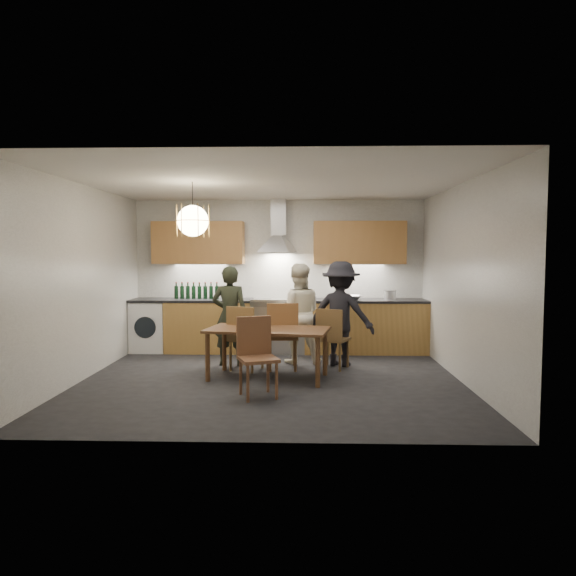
{
  "coord_description": "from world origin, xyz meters",
  "views": [
    {
      "loc": [
        0.43,
        -6.71,
        1.7
      ],
      "look_at": [
        0.21,
        0.4,
        1.2
      ],
      "focal_mm": 32.0,
      "sensor_mm": 36.0,
      "label": 1
    }
  ],
  "objects_px": {
    "chair_back_left": "(244,334)",
    "person_left": "(230,316)",
    "mixing_bowl": "(352,298)",
    "wine_bottles": "(197,291)",
    "person_right": "(341,314)",
    "stock_pot": "(390,295)",
    "dining_table": "(268,334)",
    "chair_front": "(256,351)",
    "person_mid": "(298,313)"
  },
  "relations": [
    {
      "from": "chair_front",
      "to": "person_left",
      "type": "relative_size",
      "value": 0.62
    },
    {
      "from": "person_right",
      "to": "mixing_bowl",
      "type": "height_order",
      "value": "person_right"
    },
    {
      "from": "chair_back_left",
      "to": "person_left",
      "type": "distance_m",
      "value": 0.51
    },
    {
      "from": "stock_pot",
      "to": "person_right",
      "type": "bearing_deg",
      "value": -130.53
    },
    {
      "from": "chair_back_left",
      "to": "chair_front",
      "type": "xyz_separation_m",
      "value": [
        0.29,
        -1.23,
        -0.0
      ]
    },
    {
      "from": "chair_back_left",
      "to": "person_left",
      "type": "bearing_deg",
      "value": -36.43
    },
    {
      "from": "dining_table",
      "to": "mixing_bowl",
      "type": "height_order",
      "value": "mixing_bowl"
    },
    {
      "from": "person_mid",
      "to": "chair_front",
      "type": "bearing_deg",
      "value": 72.53
    },
    {
      "from": "dining_table",
      "to": "stock_pot",
      "type": "bearing_deg",
      "value": 54.7
    },
    {
      "from": "person_mid",
      "to": "chair_back_left",
      "type": "bearing_deg",
      "value": 34.02
    },
    {
      "from": "chair_back_left",
      "to": "mixing_bowl",
      "type": "bearing_deg",
      "value": -120.41
    },
    {
      "from": "chair_front",
      "to": "person_mid",
      "type": "relative_size",
      "value": 0.61
    },
    {
      "from": "person_left",
      "to": "chair_back_left",
      "type": "bearing_deg",
      "value": 128.56
    },
    {
      "from": "person_left",
      "to": "person_right",
      "type": "xyz_separation_m",
      "value": [
        1.66,
        0.04,
        0.03
      ]
    },
    {
      "from": "chair_back_left",
      "to": "person_left",
      "type": "xyz_separation_m",
      "value": [
        -0.25,
        0.38,
        0.21
      ]
    },
    {
      "from": "person_right",
      "to": "stock_pot",
      "type": "relative_size",
      "value": 7.54
    },
    {
      "from": "person_mid",
      "to": "wine_bottles",
      "type": "distance_m",
      "value": 1.99
    },
    {
      "from": "chair_front",
      "to": "person_left",
      "type": "xyz_separation_m",
      "value": [
        -0.54,
        1.62,
        0.22
      ]
    },
    {
      "from": "mixing_bowl",
      "to": "wine_bottles",
      "type": "distance_m",
      "value": 2.65
    },
    {
      "from": "chair_front",
      "to": "stock_pot",
      "type": "bearing_deg",
      "value": 32.55
    },
    {
      "from": "chair_back_left",
      "to": "person_right",
      "type": "bearing_deg",
      "value": -142.9
    },
    {
      "from": "person_left",
      "to": "chair_front",
      "type": "bearing_deg",
      "value": 113.92
    },
    {
      "from": "mixing_bowl",
      "to": "stock_pot",
      "type": "height_order",
      "value": "stock_pot"
    },
    {
      "from": "dining_table",
      "to": "person_right",
      "type": "bearing_deg",
      "value": 49.29
    },
    {
      "from": "chair_front",
      "to": "mixing_bowl",
      "type": "relative_size",
      "value": 2.87
    },
    {
      "from": "dining_table",
      "to": "person_left",
      "type": "xyz_separation_m",
      "value": [
        -0.62,
        0.8,
        0.15
      ]
    },
    {
      "from": "dining_table",
      "to": "person_right",
      "type": "distance_m",
      "value": 1.34
    },
    {
      "from": "chair_back_left",
      "to": "mixing_bowl",
      "type": "distance_m",
      "value": 2.18
    },
    {
      "from": "mixing_bowl",
      "to": "wine_bottles",
      "type": "xyz_separation_m",
      "value": [
        -2.65,
        0.14,
        0.1
      ]
    },
    {
      "from": "person_left",
      "to": "mixing_bowl",
      "type": "relative_size",
      "value": 4.62
    },
    {
      "from": "chair_front",
      "to": "person_right",
      "type": "bearing_deg",
      "value": 35.26
    },
    {
      "from": "person_right",
      "to": "stock_pot",
      "type": "height_order",
      "value": "person_right"
    },
    {
      "from": "person_left",
      "to": "wine_bottles",
      "type": "relative_size",
      "value": 1.95
    },
    {
      "from": "chair_front",
      "to": "person_right",
      "type": "relative_size",
      "value": 0.6
    },
    {
      "from": "mixing_bowl",
      "to": "stock_pot",
      "type": "bearing_deg",
      "value": 11.5
    },
    {
      "from": "dining_table",
      "to": "chair_back_left",
      "type": "xyz_separation_m",
      "value": [
        -0.37,
        0.42,
        -0.06
      ]
    },
    {
      "from": "chair_front",
      "to": "chair_back_left",
      "type": "bearing_deg",
      "value": 82.48
    },
    {
      "from": "dining_table",
      "to": "chair_front",
      "type": "distance_m",
      "value": 0.83
    },
    {
      "from": "chair_front",
      "to": "person_right",
      "type": "distance_m",
      "value": 2.01
    },
    {
      "from": "chair_back_left",
      "to": "dining_table",
      "type": "bearing_deg",
      "value": 152.21
    },
    {
      "from": "chair_back_left",
      "to": "mixing_bowl",
      "type": "height_order",
      "value": "mixing_bowl"
    },
    {
      "from": "chair_back_left",
      "to": "wine_bottles",
      "type": "relative_size",
      "value": 1.22
    },
    {
      "from": "person_left",
      "to": "person_mid",
      "type": "distance_m",
      "value": 1.03
    },
    {
      "from": "dining_table",
      "to": "mixing_bowl",
      "type": "relative_size",
      "value": 5.31
    },
    {
      "from": "mixing_bowl",
      "to": "wine_bottles",
      "type": "bearing_deg",
      "value": 177.08
    },
    {
      "from": "person_left",
      "to": "wine_bottles",
      "type": "distance_m",
      "value": 1.36
    },
    {
      "from": "person_mid",
      "to": "person_right",
      "type": "bearing_deg",
      "value": 163.97
    },
    {
      "from": "chair_front",
      "to": "stock_pot",
      "type": "distance_m",
      "value": 3.42
    },
    {
      "from": "dining_table",
      "to": "chair_back_left",
      "type": "bearing_deg",
      "value": 142.13
    },
    {
      "from": "person_mid",
      "to": "stock_pot",
      "type": "relative_size",
      "value": 7.37
    }
  ]
}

